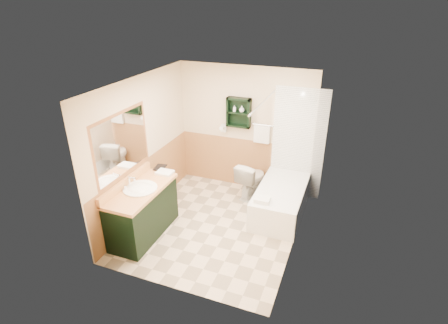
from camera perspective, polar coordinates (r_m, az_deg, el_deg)
floor at (r=5.98m, az=-1.32°, el=-10.27°), size 3.00×3.00×0.00m
back_wall at (r=6.69m, az=3.48°, el=5.39°), size 2.60×0.04×2.40m
left_wall at (r=5.96m, az=-13.30°, el=2.10°), size 0.04×3.00×2.40m
right_wall at (r=5.07m, az=12.52°, el=-2.11°), size 0.04×3.00×2.40m
ceiling at (r=4.97m, az=-1.61°, el=12.97°), size 2.60×3.00×0.04m
wainscot_left at (r=6.24m, az=-12.39°, el=-3.84°), size 2.98×2.98×1.00m
wainscot_back at (r=6.93m, az=3.24°, el=-0.14°), size 2.58×2.58×1.00m
mirror_frame at (r=5.41m, az=-16.33°, el=2.75°), size 1.30×1.30×1.00m
mirror_glass at (r=5.40m, az=-16.28°, el=2.74°), size 1.20×1.20×0.90m
tile_right at (r=5.81m, az=13.21°, el=-0.14°), size 1.50×1.50×2.10m
tile_back at (r=6.50m, az=11.98°, el=2.80°), size 0.95×0.95×2.10m
tile_accent at (r=5.51m, az=13.99°, el=7.88°), size 1.50×1.50×0.10m
wall_shelf at (r=6.50m, az=2.41°, el=8.07°), size 0.45×0.15×0.55m
hair_dryer at (r=6.73m, az=-0.01°, el=5.57°), size 0.10×0.24×0.18m
towel_bar at (r=6.49m, az=6.29°, el=6.03°), size 0.40×0.06×0.40m
curtain_rod at (r=5.60m, az=6.51°, el=9.85°), size 0.03×1.60×0.03m
shower_curtain at (r=6.05m, az=6.55°, el=2.49°), size 1.05×1.05×1.70m
vanity at (r=5.72m, az=-13.09°, el=-7.89°), size 0.59×1.31×0.83m
bathtub at (r=6.22m, az=9.24°, el=-6.23°), size 0.78×1.50×0.52m
toilet at (r=6.65m, az=4.54°, el=-2.83°), size 0.55×0.78×0.69m
counter_towel at (r=5.87m, az=-9.65°, el=-1.70°), size 0.27×0.21×0.04m
vanity_book at (r=6.05m, az=-11.26°, el=0.12°), size 0.18×0.05×0.24m
tub_towel at (r=5.64m, az=6.26°, el=-6.15°), size 0.24×0.20×0.07m
soap_bottle_a at (r=6.51m, az=1.73°, el=8.49°), size 0.08×0.12×0.05m
soap_bottle_b at (r=6.46m, az=2.92°, el=8.53°), size 0.12×0.14×0.10m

